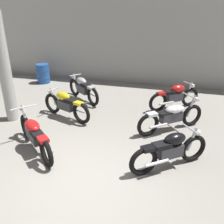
% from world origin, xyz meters
% --- Properties ---
extents(ground_plane, '(60.00, 60.00, 0.00)m').
position_xyz_m(ground_plane, '(0.00, 0.00, 0.00)').
color(ground_plane, gray).
extents(back_wall, '(13.22, 0.24, 3.60)m').
position_xyz_m(back_wall, '(0.00, 6.94, 1.80)').
color(back_wall, '#B2B2AD').
rests_on(back_wall, ground).
extents(support_pillar, '(0.36, 0.36, 3.20)m').
position_xyz_m(support_pillar, '(-3.19, 2.19, 1.60)').
color(support_pillar, '#B2B2AD').
rests_on(support_pillar, ground).
extents(motorcycle_left_row_0, '(1.71, 1.50, 0.97)m').
position_xyz_m(motorcycle_left_row_0, '(-1.55, 0.79, 0.45)').
color(motorcycle_left_row_0, black).
rests_on(motorcycle_left_row_0, ground).
extents(motorcycle_left_row_1, '(1.87, 0.84, 0.88)m').
position_xyz_m(motorcycle_left_row_1, '(-1.60, 2.70, 0.46)').
color(motorcycle_left_row_1, black).
rests_on(motorcycle_left_row_1, ground).
extents(motorcycle_left_row_2, '(1.62, 1.30, 0.88)m').
position_xyz_m(motorcycle_left_row_2, '(-1.63, 4.28, 0.46)').
color(motorcycle_left_row_2, black).
rests_on(motorcycle_left_row_2, ground).
extents(motorcycle_right_row_0, '(1.63, 1.29, 0.88)m').
position_xyz_m(motorcycle_right_row_0, '(1.68, 0.92, 0.46)').
color(motorcycle_right_row_0, black).
rests_on(motorcycle_right_row_0, ground).
extents(motorcycle_right_row_1, '(1.76, 1.44, 0.97)m').
position_xyz_m(motorcycle_right_row_1, '(1.64, 2.68, 0.45)').
color(motorcycle_right_row_1, black).
rests_on(motorcycle_right_row_1, ground).
extents(motorcycle_right_row_2, '(1.63, 1.28, 0.88)m').
position_xyz_m(motorcycle_right_row_2, '(1.68, 4.32, 0.46)').
color(motorcycle_right_row_2, black).
rests_on(motorcycle_right_row_2, ground).
extents(oil_drum, '(0.59, 0.59, 0.85)m').
position_xyz_m(oil_drum, '(-4.14, 5.84, 0.43)').
color(oil_drum, '#23519E').
rests_on(oil_drum, ground).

